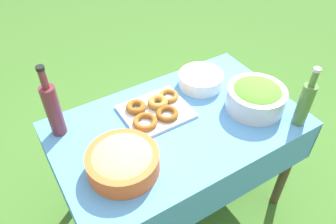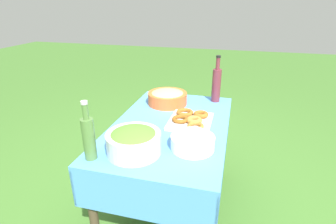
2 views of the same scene
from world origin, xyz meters
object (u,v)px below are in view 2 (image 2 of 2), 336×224
object	(u,v)px
olive_oil_bottle	(89,137)
salad_bowl	(134,141)
pasta_bowl	(167,97)
plate_stack	(193,142)
wine_bottle	(216,84)
donut_platter	(191,119)

from	to	relation	value
olive_oil_bottle	salad_bowl	bearing A→B (deg)	119.02
salad_bowl	pasta_bowl	size ratio (longest dim) A/B	0.96
salad_bowl	plate_stack	distance (m)	0.31
salad_bowl	wine_bottle	world-z (taller)	wine_bottle
pasta_bowl	plate_stack	xyz separation A→B (m)	(0.60, 0.30, -0.02)
pasta_bowl	olive_oil_bottle	distance (m)	0.85
pasta_bowl	wine_bottle	xyz separation A→B (m)	(-0.16, 0.35, 0.09)
plate_stack	pasta_bowl	bearing A→B (deg)	-153.55
wine_bottle	donut_platter	bearing A→B (deg)	-15.21
salad_bowl	wine_bottle	size ratio (longest dim) A/B	0.79
olive_oil_bottle	wine_bottle	bearing A→B (deg)	151.67
salad_bowl	pasta_bowl	xyz separation A→B (m)	(-0.72, -0.01, -0.01)
pasta_bowl	donut_platter	bearing A→B (deg)	39.47
olive_oil_bottle	wine_bottle	distance (m)	1.12
pasta_bowl	plate_stack	distance (m)	0.67
pasta_bowl	olive_oil_bottle	size ratio (longest dim) A/B	0.96
pasta_bowl	donut_platter	distance (m)	0.37
pasta_bowl	salad_bowl	bearing A→B (deg)	0.86
olive_oil_bottle	donut_platter	bearing A→B (deg)	143.01
plate_stack	olive_oil_bottle	distance (m)	0.54
olive_oil_bottle	pasta_bowl	bearing A→B (deg)	167.75
plate_stack	wine_bottle	distance (m)	0.77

